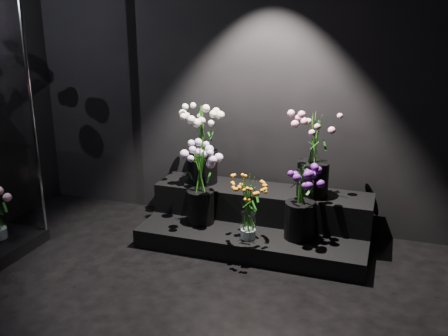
% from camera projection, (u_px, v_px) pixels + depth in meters
% --- Properties ---
extents(floor, '(4.00, 4.00, 0.00)m').
position_uv_depth(floor, '(133.00, 336.00, 3.10)').
color(floor, black).
rests_on(floor, ground).
extents(wall_back, '(4.00, 0.00, 4.00)m').
position_uv_depth(wall_back, '(233.00, 73.00, 4.49)').
color(wall_back, black).
rests_on(wall_back, floor).
extents(display_riser, '(1.92, 0.85, 0.43)m').
position_uv_depth(display_riser, '(258.00, 220.00, 4.40)').
color(display_riser, black).
rests_on(display_riser, floor).
extents(bouquet_orange_bells, '(0.33, 0.33, 0.55)m').
position_uv_depth(bouquet_orange_bells, '(249.00, 206.00, 3.99)').
color(bouquet_orange_bells, white).
rests_on(bouquet_orange_bells, display_riser).
extents(bouquet_lilac, '(0.45, 0.45, 0.69)m').
position_uv_depth(bouquet_lilac, '(200.00, 179.00, 4.26)').
color(bouquet_lilac, black).
rests_on(bouquet_lilac, display_riser).
extents(bouquet_purple, '(0.40, 0.40, 0.62)m').
position_uv_depth(bouquet_purple, '(301.00, 199.00, 3.99)').
color(bouquet_purple, black).
rests_on(bouquet_purple, display_riser).
extents(bouquet_cream_roses, '(0.46, 0.46, 0.72)m').
position_uv_depth(bouquet_cream_roses, '(202.00, 139.00, 4.49)').
color(bouquet_cream_roses, black).
rests_on(bouquet_cream_roses, display_riser).
extents(bouquet_pink_roses, '(0.47, 0.47, 0.71)m').
position_uv_depth(bouquet_pink_roses, '(314.00, 150.00, 4.15)').
color(bouquet_pink_roses, black).
rests_on(bouquet_pink_roses, display_riser).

